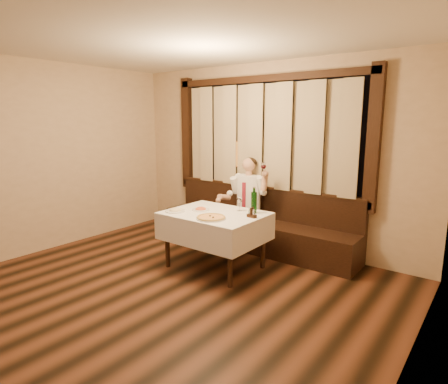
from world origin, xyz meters
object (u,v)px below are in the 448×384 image
Objects in this scene: pasta_red at (201,208)px; seated_man at (246,196)px; banquette at (256,228)px; pizza at (211,218)px; green_bottle at (254,202)px; pasta_cream at (175,209)px; dining_table at (215,220)px; cruet_caddy at (252,214)px.

seated_man is (0.10, 0.95, 0.02)m from pasta_red.
banquette is 1.17m from pasta_red.
green_bottle reaches higher than pizza.
banquette is at bearing 70.66° from pasta_cream.
banquette is 1.08m from dining_table.
pasta_red reaches higher than pizza.
banquette is 12.31× the size of pasta_cream.
dining_table is 0.57m from green_bottle.
green_bottle reaches higher than dining_table.
pasta_red is 0.68× the size of green_bottle.
pasta_red is at bearing -176.37° from dining_table.
banquette reaches higher than dining_table.
green_bottle reaches higher than pasta_red.
cruet_caddy is (0.98, 0.36, 0.01)m from pasta_cream.
green_bottle is 0.25× the size of seated_man.
pasta_red is (-0.23, -0.01, 0.14)m from dining_table.
pasta_red is 0.76m from cruet_caddy.
pasta_cream is 1.04m from green_bottle.
green_bottle is at bearing 32.45° from pasta_cream.
pasta_red is at bearing -155.28° from green_bottle.
seated_man is (-0.13, -0.09, 0.50)m from banquette.
cruet_caddy is at bearing 20.06° from pasta_cream.
cruet_caddy is at bearing 9.19° from dining_table.
banquette is 9.28× the size of green_bottle.
pizza is 1.24m from seated_man.
cruet_caddy reaches higher than pasta_red.
pizza is 1.08× the size of green_bottle.
green_bottle is (0.42, 0.29, 0.25)m from dining_table.
banquette is at bearing 90.00° from dining_table.
pasta_red is at bearing -167.34° from cruet_caddy.
pasta_red reaches higher than dining_table.
cruet_caddy is at bearing 44.51° from pizza.
pasta_red is 1.84× the size of cruet_caddy.
banquette is 0.52m from seated_man.
cruet_caddy is (0.52, 0.08, 0.15)m from dining_table.
dining_table is (0.00, -1.02, 0.34)m from banquette.
green_bottle is (0.88, 0.56, 0.11)m from pasta_cream.
pizza is 2.91× the size of cruet_caddy.
dining_table is at bearing 30.88° from pasta_cream.
pasta_cream is 0.75× the size of green_bottle.
dining_table is at bearing 3.63° from pasta_red.
pizza is 0.61m from pasta_cream.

